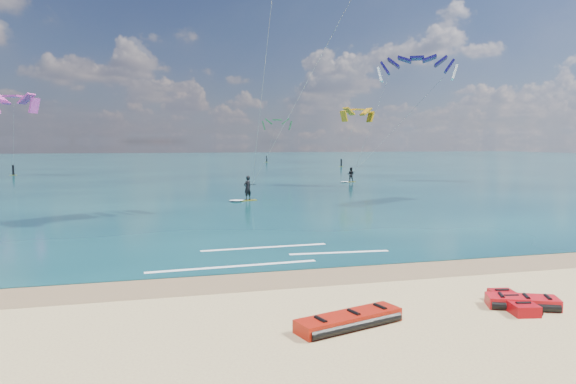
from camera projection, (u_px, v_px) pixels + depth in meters
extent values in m
plane|color=tan|center=(200.00, 187.00, 53.23)|extent=(320.00, 320.00, 0.00)
cube|color=brown|center=(287.00, 279.00, 17.54)|extent=(320.00, 2.40, 0.01)
cube|color=#082731|center=(177.00, 162.00, 114.97)|extent=(320.00, 200.00, 0.04)
cube|color=gold|center=(248.00, 200.00, 40.42)|extent=(1.51, 0.82, 0.06)
imported|color=black|center=(248.00, 188.00, 40.32)|extent=(0.83, 0.76, 1.91)
cylinder|color=black|center=(252.00, 185.00, 40.07)|extent=(0.57, 0.20, 0.04)
cube|color=gold|center=(351.00, 182.00, 59.05)|extent=(1.35, 0.87, 0.06)
imported|color=black|center=(351.00, 174.00, 58.97)|extent=(1.01, 0.95, 1.64)
cylinder|color=black|center=(354.00, 172.00, 58.74)|extent=(0.50, 0.24, 0.04)
cube|color=white|center=(234.00, 266.00, 19.09)|extent=(6.44, 0.59, 0.01)
cube|color=white|center=(339.00, 252.00, 21.48)|extent=(4.28, 0.55, 0.01)
cube|color=white|center=(265.00, 247.00, 22.52)|extent=(5.62, 0.45, 0.01)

